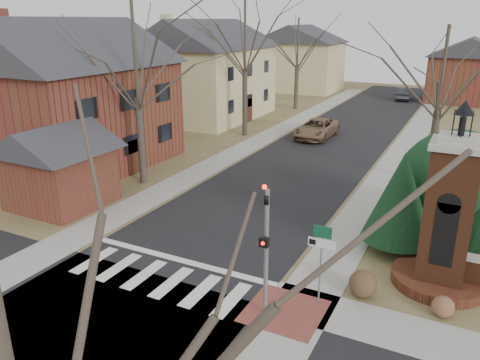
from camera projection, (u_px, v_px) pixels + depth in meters
The scene contains 26 objects.
ground at pixel (144, 290), 16.12m from camera, with size 120.00×120.00×0.00m, color brown.
main_street at pixel (329, 145), 34.68m from camera, with size 8.00×70.00×0.01m, color black.
cross_street at pixel (80, 340), 13.59m from camera, with size 120.00×8.00×0.01m, color black.
crosswalk_zone at pixel (158, 279), 16.79m from camera, with size 8.00×2.20×0.02m, color silver.
stop_bar at pixel (181, 260), 18.06m from camera, with size 8.00×0.35×0.02m, color silver.
sidewalk_right_main at pixel (402, 153), 32.45m from camera, with size 2.00×60.00×0.02m, color gray.
sidewalk_left at pixel (265, 137), 36.90m from camera, with size 2.00×60.00×0.02m, color gray.
curb_apron at pixel (284, 311), 14.91m from camera, with size 2.40×2.40×0.02m, color brown.
traffic_signal_pole at pixel (266, 241), 13.92m from camera, with size 0.28×0.41×4.50m.
sign_post at pixel (321, 249), 14.77m from camera, with size 0.90×0.07×2.75m.
brick_gate_monument at pixel (446, 228), 15.78m from camera, with size 3.20×3.20×6.47m.
house_brick_left at pixel (70, 91), 28.59m from camera, with size 9.80×11.80×9.42m.
house_stucco_left at pixel (206, 68), 43.17m from camera, with size 9.80×12.80×9.28m.
garage_left at pixel (58, 162), 22.82m from camera, with size 4.80×4.80×4.29m.
house_distant_left at pixel (299, 57), 60.35m from camera, with size 10.80×8.80×8.53m.
house_distant_right at pixel (469, 68), 52.01m from camera, with size 8.80×8.80×7.30m.
evergreen_near at pixel (401, 196), 18.20m from camera, with size 2.80×2.80×4.10m.
evergreen_mass at pixel (455, 182), 19.51m from camera, with size 4.80×4.80×4.80m, color black.
bare_tree_0 at pixel (134, 42), 24.20m from camera, with size 8.05×8.05×11.15m.
bare_tree_1 at pixel (245, 31), 35.05m from camera, with size 8.40×8.40×11.64m.
bare_tree_2 at pixel (298, 38), 46.56m from camera, with size 7.35×7.35×10.19m.
bare_tree_3 at pixel (444, 63), 24.24m from camera, with size 7.00×7.00×9.70m.
pickup_truck at pixel (316, 128), 36.63m from camera, with size 2.42×5.24×1.46m, color #836247.
distant_car at pixel (403, 94), 53.97m from camera, with size 1.46×4.20×1.38m, color #2D3034.
dry_shrub_left at pixel (363, 284), 15.59m from camera, with size 0.94×0.94×0.94m, color brown.
dry_shrub_right at pixel (443, 307), 14.57m from camera, with size 0.69×0.69×0.69m, color brown.
Camera 1 is at (9.29, -11.00, 8.83)m, focal length 35.00 mm.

